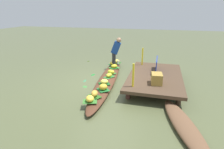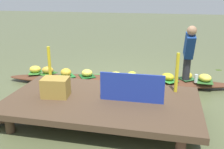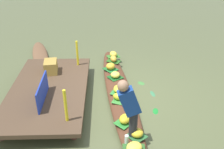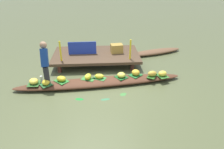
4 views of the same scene
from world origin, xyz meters
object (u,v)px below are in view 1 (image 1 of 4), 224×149
Objects in this scene: banana_bunch_1 at (104,82)px; water_bottle at (118,62)px; vendor_boat at (107,79)px; banana_bunch_4 at (114,66)px; vendor_person at (116,50)px; produce_crate at (157,79)px; banana_bunch_3 at (111,72)px; banana_bunch_5 at (109,75)px; moored_boat at (184,126)px; market_banner at (156,65)px; banana_bunch_0 at (116,61)px; banana_bunch_2 at (90,99)px; banana_bunch_6 at (103,87)px; banana_bunch_7 at (94,94)px; banana_bunch_8 at (112,63)px.

water_bottle is at bearing -177.38° from banana_bunch_1.
banana_bunch_4 is at bearing 176.22° from vendor_boat.
vendor_person is 2.93m from produce_crate.
banana_bunch_3 is 0.23× the size of vendor_person.
moored_boat is at bearing 45.72° from banana_bunch_5.
banana_bunch_0 is at bearing -126.90° from market_banner.
moored_boat is 9.00× the size of banana_bunch_2.
banana_bunch_6 is (0.47, 0.11, 0.01)m from banana_bunch_1.
market_banner is (-2.60, 1.62, 0.34)m from banana_bunch_2.
banana_bunch_1 is at bearing 4.04° from banana_bunch_4.
vendor_boat is at bearing -172.43° from banana_bunch_1.
banana_bunch_7 is 1.96m from produce_crate.
produce_crate is at bearing 120.39° from banana_bunch_7.
banana_bunch_1 is at bearing -179.79° from banana_bunch_2.
vendor_person reaches higher than banana_bunch_4.
vendor_person is (0.40, 0.07, 0.61)m from banana_bunch_0.
banana_bunch_8 is at bearing -161.92° from moored_boat.
banana_bunch_0 is at bearing -165.21° from moored_boat.
produce_crate reaches higher than moored_boat.
vendor_boat is at bearing -110.92° from produce_crate.
banana_bunch_0 is 3.13m from banana_bunch_6.
produce_crate reaches higher than banana_bunch_7.
banana_bunch_6 is at bearing 6.89° from banana_bunch_5.
market_banner reaches higher than banana_bunch_4.
banana_bunch_0 is (-4.31, -2.62, 0.18)m from moored_boat.
produce_crate reaches higher than banana_bunch_0.
banana_bunch_6 is 0.22× the size of vendor_person.
banana_bunch_7 is (1.67, 0.04, 0.01)m from banana_bunch_5.
banana_bunch_8 reaches higher than banana_bunch_5.
banana_bunch_6 reaches higher than water_bottle.
banana_bunch_1 is at bearing 1.82° from vendor_boat.
banana_bunch_1 is 0.98m from banana_bunch_7.
banana_bunch_6 is (1.15, 0.20, 0.19)m from vendor_boat.
produce_crate is (-0.98, 1.68, 0.26)m from banana_bunch_7.
banana_bunch_2 is 0.95× the size of banana_bunch_3.
banana_bunch_0 is 0.39m from banana_bunch_8.
banana_bunch_5 reaches higher than vendor_boat.
banana_bunch_2 is at bearing 1.31° from banana_bunch_3.
banana_bunch_0 is at bearing -174.99° from banana_bunch_1.
banana_bunch_2 is (3.95, 0.24, 0.00)m from banana_bunch_0.
moored_boat is at bearing 73.93° from banana_bunch_7.
water_bottle reaches higher than vendor_boat.
market_banner reaches higher than vendor_boat.
banana_bunch_4 is at bearing 24.82° from banana_bunch_8.
vendor_person is (0.02, 0.16, 0.62)m from banana_bunch_8.
banana_bunch_7 reaches higher than banana_bunch_3.
banana_bunch_2 is (1.32, 0.00, 0.00)m from banana_bunch_1.
moored_boat is at bearing 55.09° from banana_bunch_1.
banana_bunch_1 is at bearing 4.16° from vendor_person.
banana_bunch_0 is 0.24× the size of vendor_person.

